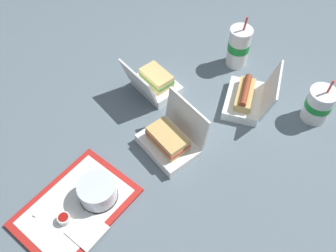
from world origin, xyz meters
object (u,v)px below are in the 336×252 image
Objects in this scene: plastic_fork at (45,202)px; soda_cup_center at (319,105)px; soda_cup_front at (239,47)px; food_tray at (76,207)px; clamshell_hotdog_left at (247,98)px; ketchup_cup at (64,219)px; cake_container at (98,191)px; clamshell_sandwich_center at (170,141)px; clamshell_sandwich_corner at (155,83)px.

plastic_fork is 1.03m from soda_cup_center.
soda_cup_center is at bearing -88.49° from soda_cup_front.
clamshell_hotdog_left reaches higher than food_tray.
food_tray is 0.94m from soda_cup_center.
ketchup_cup is 0.20× the size of soda_cup_center.
plastic_fork is 0.97m from soda_cup_front.
cake_container reaches higher than food_tray.
clamshell_hotdog_left reaches higher than ketchup_cup.
cake_container is 0.31m from clamshell_sandwich_center.
soda_cup_center is (0.97, -0.33, 0.06)m from plastic_fork.
clamshell_hotdog_left is at bearing -51.96° from clamshell_sandwich_corner.
soda_cup_front reaches higher than clamshell_sandwich_center.
soda_cup_front is (0.51, 0.16, 0.05)m from clamshell_sandwich_center.
ketchup_cup is at bearing -158.09° from food_tray.
soda_cup_front is at bearing 91.51° from soda_cup_center.
soda_cup_front is (0.94, 0.16, 0.06)m from ketchup_cup.
cake_container is 0.18m from plastic_fork.
soda_cup_center reaches higher than food_tray.
clamshell_sandwich_corner is at bearing 165.13° from soda_cup_front.
soda_cup_center reaches higher than clamshell_sandwich_corner.
clamshell_sandwich_center is at bearing 174.75° from clamshell_hotdog_left.
clamshell_sandwich_corner is at bearing 127.31° from soda_cup_center.
soda_cup_front is at bearing 9.18° from food_tray.
clamshell_hotdog_left is 0.26m from soda_cup_center.
soda_cup_center reaches higher than clamshell_hotdog_left.
clamshell_sandwich_corner reaches higher than cake_container.
plastic_fork is at bearing 132.66° from food_tray.
soda_cup_center reaches higher than plastic_fork.
food_tray is at bearing -71.39° from plastic_fork.
ketchup_cup is at bearing -179.19° from clamshell_sandwich_center.
clamshell_hotdog_left reaches higher than cake_container.
food_tray is 10.34× the size of ketchup_cup.
clamshell_sandwich_center is (0.39, -0.01, 0.04)m from food_tray.
cake_container reaches higher than ketchup_cup.
ketchup_cup is 0.10m from plastic_fork.
plastic_fork is 0.46m from clamshell_sandwich_center.
clamshell_sandwich_center is 1.15× the size of clamshell_sandwich_corner.
soda_cup_front is at bearing -14.87° from clamshell_sandwich_corner.
soda_cup_front reaches higher than clamshell_sandwich_corner.
clamshell_sandwich_corner is (0.57, 0.26, 0.02)m from ketchup_cup.
soda_cup_center is (0.83, -0.24, 0.02)m from cake_container.
ketchup_cup is 0.17× the size of soda_cup_front.
plastic_fork is 0.46× the size of soda_cup_front.
food_tray is 3.30× the size of cake_container.
clamshell_sandwich_center is 0.53m from soda_cup_front.
clamshell_hotdog_left is at bearing -1.95° from ketchup_cup.
cake_container is 0.63× the size of soda_cup_center.
soda_cup_center is at bearing -25.18° from clamshell_sandwich_center.
plastic_fork is at bearing -175.87° from soda_cup_front.
ketchup_cup is 0.63m from clamshell_sandwich_corner.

